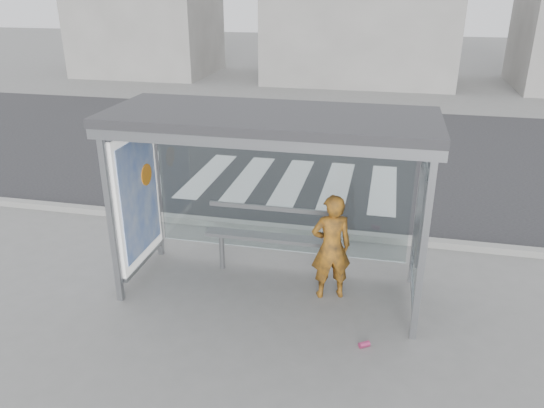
{
  "coord_description": "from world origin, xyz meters",
  "views": [
    {
      "loc": [
        1.46,
        -6.46,
        4.16
      ],
      "look_at": [
        -0.02,
        0.2,
        1.28
      ],
      "focal_mm": 35.0,
      "sensor_mm": 36.0,
      "label": 1
    }
  ],
  "objects": [
    {
      "name": "person",
      "position": [
        0.85,
        0.05,
        0.78
      ],
      "size": [
        0.65,
        0.53,
        1.55
      ],
      "primitive_type": "imported",
      "rotation": [
        0.0,
        0.0,
        3.47
      ],
      "color": "#EC5A16",
      "rests_on": "ground"
    },
    {
      "name": "building_left",
      "position": [
        -10.0,
        18.0,
        3.0
      ],
      "size": [
        6.0,
        5.0,
        6.0
      ],
      "primitive_type": "cube",
      "color": "gray",
      "rests_on": "ground"
    },
    {
      "name": "curb",
      "position": [
        0.0,
        1.95,
        0.06
      ],
      "size": [
        30.0,
        0.18,
        0.12
      ],
      "primitive_type": "cube",
      "color": "gray",
      "rests_on": "ground"
    },
    {
      "name": "bench",
      "position": [
        -0.09,
        0.5,
        0.61
      ],
      "size": [
        2.01,
        0.33,
        1.04
      ],
      "color": "slate",
      "rests_on": "ground"
    },
    {
      "name": "ground",
      "position": [
        0.0,
        0.0,
        0.0
      ],
      "size": [
        80.0,
        80.0,
        0.0
      ],
      "primitive_type": "plane",
      "color": "slate",
      "rests_on": "ground"
    },
    {
      "name": "bus_shelter",
      "position": [
        -0.37,
        0.06,
        1.98
      ],
      "size": [
        4.25,
        1.65,
        2.62
      ],
      "color": "gray",
      "rests_on": "ground"
    },
    {
      "name": "crosswalk",
      "position": [
        -0.5,
        4.5,
        0.0
      ],
      "size": [
        4.55,
        3.0,
        0.0
      ],
      "color": "silver",
      "rests_on": "ground"
    },
    {
      "name": "road",
      "position": [
        0.0,
        7.0,
        0.0
      ],
      "size": [
        30.0,
        10.0,
        0.01
      ],
      "primitive_type": "cube",
      "color": "#232325",
      "rests_on": "ground"
    },
    {
      "name": "building_center",
      "position": [
        0.0,
        18.0,
        2.5
      ],
      "size": [
        8.0,
        5.0,
        5.0
      ],
      "primitive_type": "cube",
      "color": "gray",
      "rests_on": "ground"
    },
    {
      "name": "soda_can",
      "position": [
        1.42,
        -1.02,
        0.04
      ],
      "size": [
        0.15,
        0.13,
        0.07
      ],
      "primitive_type": "cylinder",
      "rotation": [
        0.0,
        1.57,
        0.57
      ],
      "color": "#F14788",
      "rests_on": "ground"
    }
  ]
}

